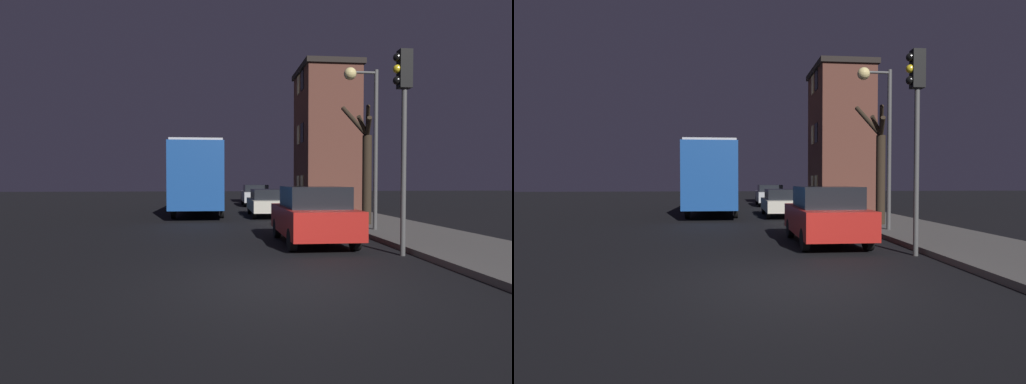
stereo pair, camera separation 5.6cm
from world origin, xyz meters
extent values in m
plane|color=black|center=(0.00, 0.00, 0.00)|extent=(120.00, 120.00, 0.00)
cube|color=brown|center=(5.23, 16.24, 4.14)|extent=(3.04, 4.11, 7.99)
cube|color=black|center=(5.23, 16.24, 8.28)|extent=(3.28, 4.35, 0.30)
cube|color=#F2D172|center=(3.68, 15.71, 1.54)|extent=(0.03, 0.70, 1.10)
cube|color=#F2D172|center=(3.68, 16.77, 1.54)|extent=(0.03, 0.70, 1.10)
cube|color=black|center=(3.68, 15.71, 4.54)|extent=(0.03, 0.70, 1.10)
cube|color=#F2D172|center=(3.68, 16.77, 4.54)|extent=(0.03, 0.70, 1.10)
cube|color=black|center=(3.68, 15.71, 7.53)|extent=(0.03, 0.70, 1.10)
cube|color=#F2D172|center=(3.68, 16.77, 7.53)|extent=(0.03, 0.70, 1.10)
cylinder|color=#4C4C4C|center=(4.14, 6.10, 2.82)|extent=(0.14, 0.14, 5.36)
cylinder|color=#4C4C4C|center=(3.69, 6.10, 5.40)|extent=(0.90, 0.09, 0.09)
sphere|color=#F9E08C|center=(3.24, 6.10, 5.35)|extent=(0.42, 0.42, 0.42)
cylinder|color=#4C4C4C|center=(3.23, 2.18, 1.99)|extent=(0.12, 0.12, 3.97)
cube|color=black|center=(3.23, 2.18, 4.42)|extent=(0.30, 0.24, 0.90)
sphere|color=black|center=(3.05, 2.18, 4.69)|extent=(0.20, 0.20, 0.20)
sphere|color=yellow|center=(3.05, 2.18, 4.42)|extent=(0.20, 0.20, 0.20)
sphere|color=black|center=(3.05, 2.18, 4.15)|extent=(0.20, 0.20, 0.20)
cylinder|color=#2D2319|center=(4.46, 7.70, 1.82)|extent=(0.34, 0.34, 3.35)
cylinder|color=#2D2319|center=(4.21, 7.47, 3.82)|extent=(0.69, 0.63, 0.75)
cylinder|color=#2D2319|center=(4.26, 7.14, 3.95)|extent=(0.56, 1.24, 1.01)
cylinder|color=#2D2319|center=(4.34, 7.26, 3.76)|extent=(0.44, 1.01, 0.68)
cylinder|color=#2D2319|center=(4.17, 8.26, 4.11)|extent=(0.79, 1.32, 1.35)
cube|color=#194793|center=(-2.10, 15.59, 2.01)|extent=(2.46, 10.50, 3.07)
cube|color=black|center=(-2.10, 15.59, 2.56)|extent=(2.48, 9.66, 1.10)
cube|color=#B2B2B2|center=(-2.10, 15.59, 3.61)|extent=(2.34, 9.97, 0.12)
cylinder|color=black|center=(-0.96, 19.01, 0.48)|extent=(0.18, 0.96, 0.96)
cylinder|color=black|center=(-3.24, 19.01, 0.48)|extent=(0.18, 0.96, 0.96)
cylinder|color=black|center=(-0.96, 12.18, 0.48)|extent=(0.18, 0.96, 0.96)
cylinder|color=black|center=(-3.24, 12.18, 0.48)|extent=(0.18, 0.96, 0.96)
cube|color=#B21E19|center=(1.52, 4.25, 0.67)|extent=(1.83, 3.90, 0.74)
cube|color=black|center=(1.52, 4.06, 1.33)|extent=(1.61, 2.03, 0.59)
cylinder|color=black|center=(2.35, 5.52, 0.30)|extent=(0.18, 0.59, 0.59)
cylinder|color=black|center=(0.70, 5.52, 0.30)|extent=(0.18, 0.59, 0.59)
cylinder|color=black|center=(2.35, 2.98, 0.30)|extent=(0.18, 0.59, 0.59)
cylinder|color=black|center=(0.70, 2.98, 0.30)|extent=(0.18, 0.59, 0.59)
cube|color=beige|center=(1.34, 12.91, 0.59)|extent=(1.79, 4.32, 0.56)
cube|color=black|center=(1.34, 12.70, 1.12)|extent=(1.57, 2.25, 0.49)
cylinder|color=black|center=(2.15, 14.32, 0.31)|extent=(0.18, 0.62, 0.62)
cylinder|color=black|center=(0.54, 14.32, 0.31)|extent=(0.18, 0.62, 0.62)
cylinder|color=black|center=(2.15, 11.51, 0.31)|extent=(0.18, 0.62, 0.62)
cylinder|color=black|center=(0.54, 11.51, 0.31)|extent=(0.18, 0.62, 0.62)
cube|color=#B7BABF|center=(1.53, 21.55, 0.66)|extent=(1.83, 4.32, 0.70)
cube|color=black|center=(1.53, 21.33, 1.25)|extent=(1.61, 2.25, 0.48)
cylinder|color=black|center=(2.35, 22.95, 0.31)|extent=(0.18, 0.62, 0.62)
cylinder|color=black|center=(0.71, 22.95, 0.31)|extent=(0.18, 0.62, 0.62)
cylinder|color=black|center=(2.35, 20.15, 0.31)|extent=(0.18, 0.62, 0.62)
cylinder|color=black|center=(0.71, 20.15, 0.31)|extent=(0.18, 0.62, 0.62)
camera|label=1|loc=(-1.17, -6.91, 1.80)|focal=28.00mm
camera|label=2|loc=(-1.12, -6.91, 1.80)|focal=28.00mm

